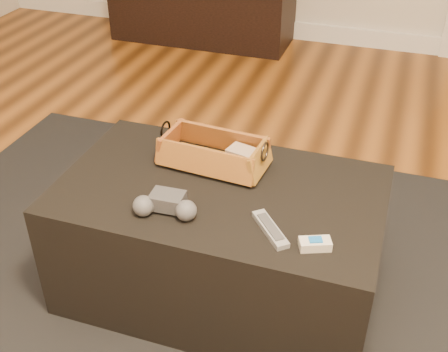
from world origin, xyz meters
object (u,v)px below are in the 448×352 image
(wicker_basket, at_px, (214,154))
(game_controller, at_px, (166,205))
(tv_remote, at_px, (207,160))
(media_cabinet, at_px, (202,5))
(cream_gadget, at_px, (315,244))
(ottoman, at_px, (220,240))
(silver_remote, at_px, (270,229))

(wicker_basket, xyz_separation_m, game_controller, (-0.04, -0.29, -0.01))
(tv_remote, xyz_separation_m, game_controller, (-0.02, -0.28, 0.01))
(media_cabinet, xyz_separation_m, tv_remote, (0.85, -2.21, 0.21))
(media_cabinet, xyz_separation_m, cream_gadget, (1.26, -2.50, 0.20))
(tv_remote, bearing_deg, cream_gadget, -36.67)
(media_cabinet, relative_size, game_controller, 6.36)
(wicker_basket, bearing_deg, tv_remote, -147.77)
(game_controller, height_order, cream_gadget, game_controller)
(wicker_basket, distance_m, game_controller, 0.29)
(wicker_basket, distance_m, cream_gadget, 0.50)
(media_cabinet, bearing_deg, tv_remote, -69.02)
(wicker_basket, xyz_separation_m, cream_gadget, (0.39, -0.30, -0.03))
(game_controller, relative_size, cream_gadget, 2.08)
(cream_gadget, bearing_deg, game_controller, 178.57)
(media_cabinet, distance_m, cream_gadget, 2.81)
(tv_remote, distance_m, game_controller, 0.28)
(game_controller, bearing_deg, tv_remote, 85.26)
(wicker_basket, bearing_deg, media_cabinet, 111.50)
(ottoman, xyz_separation_m, cream_gadget, (0.33, -0.18, 0.22))
(silver_remote, bearing_deg, media_cabinet, 114.54)
(game_controller, bearing_deg, wicker_basket, 81.86)
(wicker_basket, relative_size, cream_gadget, 3.88)
(wicker_basket, distance_m, silver_remote, 0.38)
(ottoman, bearing_deg, tv_remote, 127.04)
(media_cabinet, bearing_deg, silver_remote, -65.46)
(media_cabinet, height_order, tv_remote, media_cabinet)
(tv_remote, bearing_deg, wicker_basket, 30.87)
(media_cabinet, distance_m, silver_remote, 2.73)
(ottoman, height_order, tv_remote, tv_remote)
(media_cabinet, distance_m, tv_remote, 2.38)
(wicker_basket, relative_size, game_controller, 1.87)
(tv_remote, xyz_separation_m, wicker_basket, (0.02, 0.01, 0.02))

